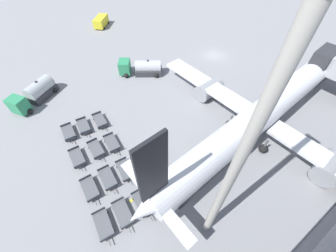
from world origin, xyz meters
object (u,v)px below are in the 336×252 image
Objects in this scene: baggage_dolly_row_near_col_d at (103,225)px; baggage_dolly_row_mid_a_col_d at (123,213)px; fuel_tanker_secondary at (143,68)px; airplane at (266,112)px; baggage_dolly_row_mid_b_col_a at (100,121)px; baggage_dolly_row_near_col_a at (69,133)px; baggage_dolly_row_near_col_b at (77,158)px; apron_light_mast at (249,141)px; baggage_dolly_row_mid_a_col_c at (108,178)px; baggage_dolly_row_mid_b_col_c at (125,170)px; baggage_dolly_row_mid_b_col_d at (143,203)px; baggage_dolly_row_near_col_c at (90,189)px; baggage_dolly_row_mid_b_col_b at (112,143)px; baggage_dolly_row_mid_a_col_b at (96,149)px; service_van at (101,21)px; baggage_dolly_row_mid_a_col_a at (84,126)px.

baggage_dolly_row_near_col_d is 2.09m from baggage_dolly_row_mid_a_col_d.
fuel_tanker_secondary reaches higher than baggage_dolly_row_near_col_d.
baggage_dolly_row_mid_a_col_d is at bearing -90.02° from airplane.
baggage_dolly_row_mid_a_col_d is 1.00× the size of baggage_dolly_row_mid_b_col_a.
baggage_dolly_row_near_col_a and baggage_dolly_row_near_col_b have the same top height.
baggage_dolly_row_mid_a_col_d is 16.33m from apron_light_mast.
baggage_dolly_row_near_col_d is (20.50, -16.47, -0.74)m from fuel_tanker_secondary.
baggage_dolly_row_mid_a_col_c is (-4.51, -21.04, -2.54)m from airplane.
airplane is 21.67m from baggage_dolly_row_mid_a_col_c.
apron_light_mast reaches higher than baggage_dolly_row_mid_b_col_c.
apron_light_mast is at bearing 54.72° from baggage_dolly_row_near_col_d.
baggage_dolly_row_near_col_d is at bearing -94.75° from baggage_dolly_row_mid_b_col_d.
baggage_dolly_row_near_col_c is (4.77, -0.17, 0.00)m from baggage_dolly_row_near_col_b.
baggage_dolly_row_near_col_d is 1.01× the size of baggage_dolly_row_mid_a_col_c.
baggage_dolly_row_near_col_b is 4.51m from baggage_dolly_row_mid_b_col_b.
baggage_dolly_row_near_col_d is at bearing -3.32° from baggage_dolly_row_near_col_a.
baggage_dolly_row_mid_b_col_c is (9.56, 3.76, 0.00)m from baggage_dolly_row_near_col_a.
baggage_dolly_row_near_col_d is at bearing -38.78° from fuel_tanker_secondary.
baggage_dolly_row_mid_b_col_a is 4.70m from baggage_dolly_row_mid_b_col_b.
baggage_dolly_row_mid_a_col_b is at bearing 87.19° from baggage_dolly_row_near_col_b.
baggage_dolly_row_near_col_b is 1.00× the size of baggage_dolly_row_mid_a_col_c.
baggage_dolly_row_mid_a_col_b is (34.82, -15.35, -0.71)m from service_van.
baggage_dolly_row_mid_a_col_c is at bearing -5.45° from baggage_dolly_row_mid_a_col_b.
baggage_dolly_row_mid_a_col_a is at bearing 168.10° from baggage_dolly_row_near_col_d.
baggage_dolly_row_mid_a_col_d is at bearing -12.98° from baggage_dolly_row_mid_b_col_a.
airplane is at bearing 77.91° from baggage_dolly_row_mid_a_col_c.
airplane is 11.80× the size of baggage_dolly_row_mid_b_col_c.
baggage_dolly_row_mid_b_col_b is at bearing 175.36° from baggage_dolly_row_mid_b_col_c.
airplane is 44.29m from service_van.
airplane is 11.83× the size of baggage_dolly_row_near_col_a.
baggage_dolly_row_near_col_a is 1.00× the size of baggage_dolly_row_mid_b_col_d.
baggage_dolly_row_mid_b_col_a is at bearing 85.46° from baggage_dolly_row_near_col_a.
baggage_dolly_row_near_col_a is 1.00× the size of baggage_dolly_row_near_col_b.
baggage_dolly_row_mid_b_col_b is (35.08, -13.28, -0.71)m from service_van.
baggage_dolly_row_near_col_c is 9.70m from baggage_dolly_row_mid_a_col_a.
baggage_dolly_row_mid_a_col_d is 9.29m from baggage_dolly_row_mid_b_col_b.
baggage_dolly_row_mid_a_col_a is 2.33m from baggage_dolly_row_mid_b_col_a.
baggage_dolly_row_mid_a_col_b is (-4.65, 2.59, 0.00)m from baggage_dolly_row_near_col_c.
baggage_dolly_row_mid_b_col_b is at bearing 150.56° from baggage_dolly_row_near_col_d.
baggage_dolly_row_mid_a_col_a is (-4.58, 2.44, 0.00)m from baggage_dolly_row_near_col_b.
baggage_dolly_row_mid_a_col_b and baggage_dolly_row_mid_b_col_b have the same top height.
baggage_dolly_row_near_col_c and baggage_dolly_row_mid_b_col_a have the same top height.
service_van is 1.38× the size of baggage_dolly_row_mid_a_col_d.
service_van is 1.38× the size of baggage_dolly_row_near_col_b.
baggage_dolly_row_mid_b_col_d is (9.35, 1.45, 0.00)m from baggage_dolly_row_mid_a_col_b.
apron_light_mast is at bearing -68.97° from airplane.
apron_light_mast is (5.56, 4.06, 13.91)m from baggage_dolly_row_mid_b_col_d.
service_van is 41.90m from baggage_dolly_row_mid_b_col_c.
baggage_dolly_row_near_col_c and baggage_dolly_row_near_col_d have the same top height.
airplane is at bearing 79.10° from baggage_dolly_row_near_col_c.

